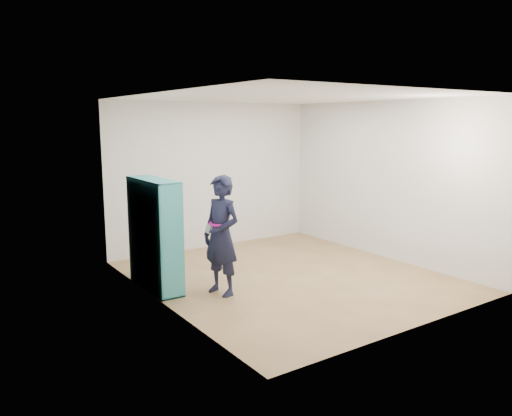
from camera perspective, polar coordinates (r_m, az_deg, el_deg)
floor at (r=7.46m, az=3.85°, el=-7.81°), size 4.50×4.50×0.00m
ceiling at (r=7.12m, az=4.10°, el=12.56°), size 4.50×4.50×0.00m
wall_left at (r=6.16m, az=-10.85°, el=0.69°), size 0.02×4.50×2.60m
wall_right at (r=8.55m, az=14.61°, el=3.08°), size 0.02×4.50×2.60m
wall_back at (r=9.04m, az=-4.87°, el=3.72°), size 4.00×0.02×2.60m
wall_front at (r=5.60m, az=18.31°, el=-0.54°), size 4.00×0.02×2.60m
bookshelf at (r=6.89m, az=-11.65°, el=-3.20°), size 0.33×1.13×1.51m
person at (r=6.54m, az=-3.98°, el=-3.15°), size 0.52×0.66×1.58m
smartphone at (r=6.48m, az=-5.49°, el=-2.35°), size 0.06×0.09×0.14m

